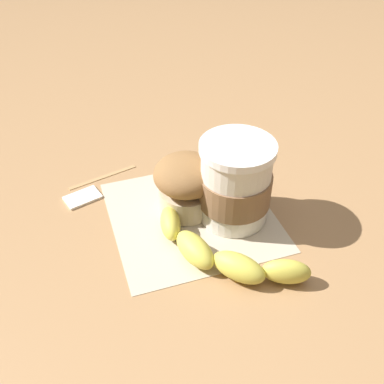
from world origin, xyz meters
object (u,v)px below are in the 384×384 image
Objects in this scene: muffin at (185,183)px; banana at (219,253)px; sugar_packet at (82,197)px; coffee_cup at (235,184)px.

banana is (0.01, 0.11, -0.03)m from muffin.
muffin is 1.77× the size of sugar_packet.
coffee_cup reaches higher than banana.
coffee_cup is at bearing -131.72° from banana.
coffee_cup reaches higher than muffin.
coffee_cup is at bearing 143.25° from sugar_packet.
banana is 3.87× the size of sugar_packet.
coffee_cup is 2.34× the size of sugar_packet.
muffin is at bearing -38.66° from coffee_cup.
muffin is 0.46× the size of banana.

